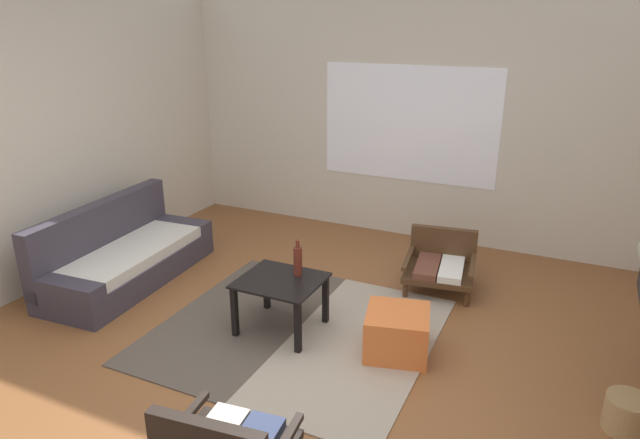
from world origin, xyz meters
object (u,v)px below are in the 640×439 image
object	(u,v)px
coffee_table	(281,289)
wicker_basket	(627,414)
armchair_by_window	(441,262)
glass_bottle	(298,261)
couch	(124,257)
ottoman_orange	(397,333)

from	to	relation	value
coffee_table	wicker_basket	world-z (taller)	coffee_table
coffee_table	armchair_by_window	distance (m)	1.60
armchair_by_window	wicker_basket	bearing A→B (deg)	-43.80
coffee_table	wicker_basket	xyz separation A→B (m)	(2.43, -0.13, -0.24)
armchair_by_window	glass_bottle	xyz separation A→B (m)	(-0.86, -1.16, 0.32)
couch	ottoman_orange	size ratio (longest dim) A/B	3.98
armchair_by_window	couch	bearing A→B (deg)	-157.72
coffee_table	armchair_by_window	xyz separation A→B (m)	(0.95, 1.29, -0.12)
armchair_by_window	glass_bottle	world-z (taller)	glass_bottle
armchair_by_window	glass_bottle	size ratio (longest dim) A/B	2.33
armchair_by_window	ottoman_orange	world-z (taller)	armchair_by_window
armchair_by_window	ottoman_orange	distance (m)	1.22
couch	coffee_table	distance (m)	1.79
wicker_basket	couch	bearing A→B (deg)	175.84
armchair_by_window	wicker_basket	distance (m)	2.06
wicker_basket	glass_bottle	bearing A→B (deg)	173.65
couch	wicker_basket	distance (m)	4.21
ottoman_orange	glass_bottle	xyz separation A→B (m)	(-0.84, 0.06, 0.39)
coffee_table	wicker_basket	distance (m)	2.44
glass_bottle	wicker_basket	bearing A→B (deg)	-6.35
couch	coffee_table	bearing A→B (deg)	-5.57
coffee_table	armchair_by_window	world-z (taller)	armchair_by_window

